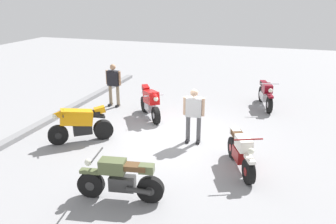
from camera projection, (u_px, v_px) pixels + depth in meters
The scene contains 9 objects.
ground_plane at pixel (173, 139), 10.83m from camera, with size 40.00×40.00×0.00m, color gray.
curb_edge at pixel (48, 120), 12.16m from camera, with size 14.00×0.30×0.15m, color gray.
motorcycle_red_sportbike at pixel (150, 102), 12.47m from camera, with size 1.67×1.33×1.14m.
motorcycle_orange_sportbike at pixel (80, 123), 10.46m from camera, with size 1.33×1.67×1.14m.
motorcycle_maroon_cruiser at pixel (266, 94), 13.66m from camera, with size 2.05×0.80×1.09m.
motorcycle_cream_vintage at pixel (241, 152), 8.84m from camera, with size 1.85×0.98×1.07m.
motorcycle_olive_vintage at pixel (120, 180), 7.55m from camera, with size 0.70×1.95×1.07m.
person_in_black_shirt at pixel (114, 82), 13.62m from camera, with size 0.32×0.66×1.69m.
person_in_white_shirt at pixel (194, 113), 10.31m from camera, with size 0.34×0.65×1.67m.
Camera 1 is at (-9.49, -2.97, 4.38)m, focal length 37.02 mm.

